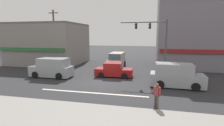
{
  "coord_description": "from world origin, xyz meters",
  "views": [
    {
      "loc": [
        4.51,
        -16.33,
        4.59
      ],
      "look_at": [
        0.42,
        2.0,
        1.6
      ],
      "focal_mm": 28.0,
      "sensor_mm": 36.0,
      "label": 1
    }
  ],
  "objects_px": {
    "sedan_parked_curbside": "(114,70)",
    "van_crossing_leftbound": "(52,68)",
    "utility_pole_near_left": "(54,38)",
    "van_waiting_far": "(176,76)",
    "traffic_light_mast": "(156,39)",
    "pedestrian_foreground_with_bag": "(156,94)",
    "van_approaching_near": "(117,60)"
  },
  "relations": [
    {
      "from": "van_approaching_near",
      "to": "pedestrian_foreground_with_bag",
      "type": "height_order",
      "value": "van_approaching_near"
    },
    {
      "from": "traffic_light_mast",
      "to": "utility_pole_near_left",
      "type": "bearing_deg",
      "value": 166.95
    },
    {
      "from": "traffic_light_mast",
      "to": "sedan_parked_curbside",
      "type": "height_order",
      "value": "traffic_light_mast"
    },
    {
      "from": "van_crossing_leftbound",
      "to": "pedestrian_foreground_with_bag",
      "type": "height_order",
      "value": "van_crossing_leftbound"
    },
    {
      "from": "traffic_light_mast",
      "to": "pedestrian_foreground_with_bag",
      "type": "bearing_deg",
      "value": -90.72
    },
    {
      "from": "utility_pole_near_left",
      "to": "van_crossing_leftbound",
      "type": "relative_size",
      "value": 1.73
    },
    {
      "from": "traffic_light_mast",
      "to": "van_crossing_leftbound",
      "type": "height_order",
      "value": "traffic_light_mast"
    },
    {
      "from": "utility_pole_near_left",
      "to": "van_approaching_near",
      "type": "distance_m",
      "value": 9.28
    },
    {
      "from": "utility_pole_near_left",
      "to": "sedan_parked_curbside",
      "type": "relative_size",
      "value": 1.93
    },
    {
      "from": "traffic_light_mast",
      "to": "sedan_parked_curbside",
      "type": "bearing_deg",
      "value": -176.13
    },
    {
      "from": "utility_pole_near_left",
      "to": "van_waiting_far",
      "type": "relative_size",
      "value": 1.71
    },
    {
      "from": "utility_pole_near_left",
      "to": "pedestrian_foreground_with_bag",
      "type": "xyz_separation_m",
      "value": [
        13.61,
        -11.34,
        -3.2
      ]
    },
    {
      "from": "traffic_light_mast",
      "to": "pedestrian_foreground_with_bag",
      "type": "xyz_separation_m",
      "value": [
        -0.1,
        -8.16,
        -3.22
      ]
    },
    {
      "from": "sedan_parked_curbside",
      "to": "van_crossing_leftbound",
      "type": "height_order",
      "value": "van_crossing_leftbound"
    },
    {
      "from": "traffic_light_mast",
      "to": "pedestrian_foreground_with_bag",
      "type": "relative_size",
      "value": 3.71
    },
    {
      "from": "utility_pole_near_left",
      "to": "sedan_parked_curbside",
      "type": "distance_m",
      "value": 10.42
    },
    {
      "from": "van_crossing_leftbound",
      "to": "pedestrian_foreground_with_bag",
      "type": "bearing_deg",
      "value": -29.41
    },
    {
      "from": "utility_pole_near_left",
      "to": "van_approaching_near",
      "type": "height_order",
      "value": "utility_pole_near_left"
    },
    {
      "from": "van_crossing_leftbound",
      "to": "van_approaching_near",
      "type": "distance_m",
      "value": 9.4
    },
    {
      "from": "traffic_light_mast",
      "to": "van_crossing_leftbound",
      "type": "bearing_deg",
      "value": -170.17
    },
    {
      "from": "van_crossing_leftbound",
      "to": "pedestrian_foreground_with_bag",
      "type": "distance_m",
      "value": 12.67
    },
    {
      "from": "traffic_light_mast",
      "to": "sedan_parked_curbside",
      "type": "relative_size",
      "value": 1.5
    },
    {
      "from": "utility_pole_near_left",
      "to": "pedestrian_foreground_with_bag",
      "type": "relative_size",
      "value": 4.79
    },
    {
      "from": "van_approaching_near",
      "to": "van_crossing_leftbound",
      "type": "bearing_deg",
      "value": -128.62
    },
    {
      "from": "utility_pole_near_left",
      "to": "van_waiting_far",
      "type": "distance_m",
      "value": 16.89
    },
    {
      "from": "sedan_parked_curbside",
      "to": "pedestrian_foreground_with_bag",
      "type": "distance_m",
      "value": 9.01
    },
    {
      "from": "utility_pole_near_left",
      "to": "van_crossing_leftbound",
      "type": "xyz_separation_m",
      "value": [
        2.57,
        -5.11,
        -3.14
      ]
    },
    {
      "from": "pedestrian_foreground_with_bag",
      "to": "van_crossing_leftbound",
      "type": "bearing_deg",
      "value": 150.59
    },
    {
      "from": "utility_pole_near_left",
      "to": "van_approaching_near",
      "type": "relative_size",
      "value": 1.72
    },
    {
      "from": "van_approaching_near",
      "to": "pedestrian_foreground_with_bag",
      "type": "bearing_deg",
      "value": -69.12
    },
    {
      "from": "van_waiting_far",
      "to": "pedestrian_foreground_with_bag",
      "type": "xyz_separation_m",
      "value": [
        -1.82,
        -5.23,
        -0.05
      ]
    },
    {
      "from": "van_crossing_leftbound",
      "to": "van_approaching_near",
      "type": "xyz_separation_m",
      "value": [
        5.86,
        7.34,
        0.0
      ]
    }
  ]
}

